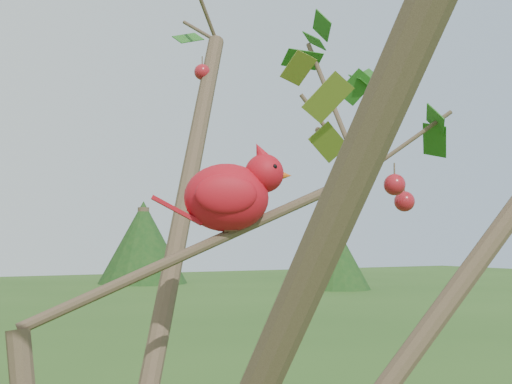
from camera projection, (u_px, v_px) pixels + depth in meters
crabapple_tree at (95, 211)px, 0.99m from camera, size 2.35×2.05×2.95m
cardinal at (231, 194)px, 1.20m from camera, size 0.23×0.15×0.17m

